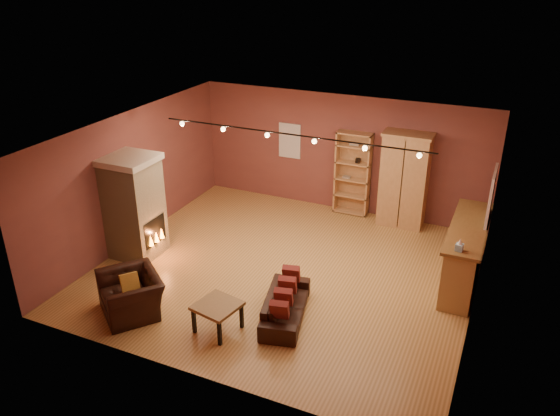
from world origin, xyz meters
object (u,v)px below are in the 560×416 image
at_px(fireplace, 135,207).
at_px(armoire, 404,180).
at_px(bar_counter, 465,254).
at_px(loveseat, 286,300).
at_px(bookcase, 353,172).
at_px(coffee_table, 217,308).
at_px(armchair, 131,288).

bearing_deg(fireplace, armoire, 37.66).
relative_size(bar_counter, loveseat, 1.46).
bearing_deg(bar_counter, bookcase, 143.07).
bearing_deg(armoire, coffee_table, -109.70).
height_order(armchair, coffee_table, armchair).
bearing_deg(bar_counter, armoire, 129.38).
distance_m(fireplace, coffee_table, 3.26).
bearing_deg(bar_counter, loveseat, -137.14).
height_order(loveseat, armchair, armchair).
bearing_deg(loveseat, bookcase, -10.06).
bearing_deg(armchair, bar_counter, 71.59).
bearing_deg(coffee_table, armchair, -174.15).
xyz_separation_m(bookcase, armoire, (1.23, -0.17, 0.08)).
bearing_deg(loveseat, coffee_table, 118.92).
bearing_deg(loveseat, armoire, -25.82).
bearing_deg(fireplace, armchair, -55.77).
xyz_separation_m(bar_counter, armchair, (-5.06, -3.35, -0.12)).
relative_size(armoire, armchair, 1.69).
relative_size(bookcase, loveseat, 1.20).
relative_size(armoire, loveseat, 1.30).
height_order(fireplace, armchair, fireplace).
distance_m(bookcase, bar_counter, 3.57).
height_order(bar_counter, coffee_table, bar_counter).
xyz_separation_m(armchair, coffee_table, (1.60, 0.16, -0.05)).
height_order(bookcase, armoire, armoire).
bearing_deg(bookcase, loveseat, -86.84).
relative_size(bar_counter, coffee_table, 3.16).
relative_size(fireplace, loveseat, 1.27).
distance_m(fireplace, bar_counter, 6.46).
relative_size(fireplace, armchair, 1.64).
bearing_deg(armchair, bookcase, 106.03).
bearing_deg(armoire, fireplace, -142.34).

